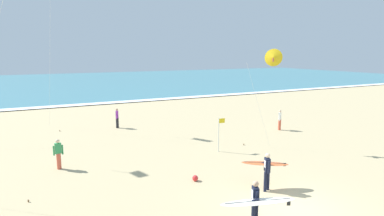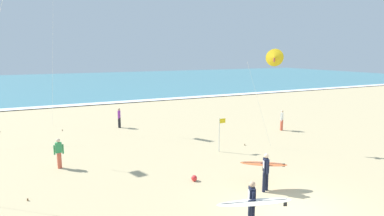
# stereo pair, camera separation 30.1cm
# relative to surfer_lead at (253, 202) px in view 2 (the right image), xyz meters

# --- Properties ---
(ground_plane) EXTENTS (160.00, 160.00, 0.00)m
(ground_plane) POSITION_rel_surfer_lead_xyz_m (2.21, 0.64, -1.05)
(ground_plane) COLOR tan
(ocean_water) EXTENTS (160.00, 60.00, 0.08)m
(ocean_water) POSITION_rel_surfer_lead_xyz_m (2.21, 60.26, -1.01)
(ocean_water) COLOR teal
(ocean_water) RESTS_ON ground
(shoreline_foam) EXTENTS (160.00, 1.71, 0.01)m
(shoreline_foam) POSITION_rel_surfer_lead_xyz_m (2.21, 30.56, -0.96)
(shoreline_foam) COLOR white
(shoreline_foam) RESTS_ON ocean_water
(surfer_lead) EXTENTS (2.44, 1.54, 1.71)m
(surfer_lead) POSITION_rel_surfer_lead_xyz_m (0.00, 0.00, 0.00)
(surfer_lead) COLOR black
(surfer_lead) RESTS_ON ground
(surfer_trailing) EXTENTS (2.17, 1.39, 1.71)m
(surfer_trailing) POSITION_rel_surfer_lead_xyz_m (2.54, 2.57, -0.00)
(surfer_trailing) COLOR black
(surfer_trailing) RESTS_ON ground
(kite_delta_golden_far) EXTENTS (1.64, 1.75, 6.21)m
(kite_delta_golden_far) POSITION_rel_surfer_lead_xyz_m (6.95, 7.51, 4.60)
(kite_delta_golden_far) COLOR yellow
(kite_delta_golden_far) RESTS_ON ground
(bystander_purple_top) EXTENTS (0.28, 0.47, 1.59)m
(bystander_purple_top) POSITION_rel_surfer_lead_xyz_m (-0.24, 17.40, -0.24)
(bystander_purple_top) COLOR black
(bystander_purple_top) RESTS_ON ground
(bystander_white_top) EXTENTS (0.40, 0.35, 1.59)m
(bystander_white_top) POSITION_rel_surfer_lead_xyz_m (10.82, 10.96, -0.24)
(bystander_white_top) COLOR #D8593F
(bystander_white_top) RESTS_ON ground
(bystander_green_top) EXTENTS (0.50, 0.22, 1.59)m
(bystander_green_top) POSITION_rel_surfer_lead_xyz_m (-5.34, 9.46, -0.24)
(bystander_green_top) COLOR #D8593F
(bystander_green_top) RESTS_ON ground
(lifeguard_flag) EXTENTS (0.44, 0.05, 2.10)m
(lifeguard_flag) POSITION_rel_surfer_lead_xyz_m (3.68, 8.29, 0.22)
(lifeguard_flag) COLOR silver
(lifeguard_flag) RESTS_ON ground
(beach_ball) EXTENTS (0.28, 0.28, 0.28)m
(beach_ball) POSITION_rel_surfer_lead_xyz_m (0.20, 4.80, -0.91)
(beach_ball) COLOR red
(beach_ball) RESTS_ON ground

